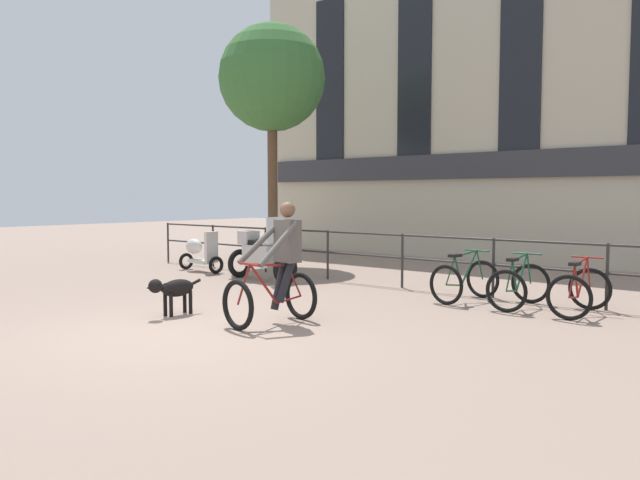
# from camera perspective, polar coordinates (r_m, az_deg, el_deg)

# --- Properties ---
(ground_plane) EXTENTS (60.00, 60.00, 0.00)m
(ground_plane) POSITION_cam_1_polar(r_m,az_deg,el_deg) (8.44, -12.16, -8.23)
(ground_plane) COLOR gray
(canal_railing) EXTENTS (15.05, 0.05, 1.05)m
(canal_railing) POSITION_cam_1_polar(r_m,az_deg,el_deg) (12.18, 7.54, -1.03)
(canal_railing) COLOR #2D2B28
(canal_railing) RESTS_ON ground_plane
(building_facade) EXTENTS (18.00, 0.72, 9.68)m
(building_facade) POSITION_cam_1_polar(r_m,az_deg,el_deg) (17.56, 18.23, 13.82)
(building_facade) COLOR #BCB299
(building_facade) RESTS_ON ground_plane
(cyclist_with_bike) EXTENTS (0.83, 1.25, 1.70)m
(cyclist_with_bike) POSITION_cam_1_polar(r_m,az_deg,el_deg) (8.71, -3.84, -2.67)
(cyclist_with_bike) COLOR black
(cyclist_with_bike) RESTS_ON ground_plane
(dog) EXTENTS (0.23, 0.97, 0.58)m
(dog) POSITION_cam_1_polar(r_m,az_deg,el_deg) (9.55, -13.31, -4.38)
(dog) COLOR black
(dog) RESTS_ON ground_plane
(parked_motorcycle) EXTENTS (1.66, 0.76, 1.35)m
(parked_motorcycle) POSITION_cam_1_polar(r_m,az_deg,el_deg) (13.14, -5.41, -1.28)
(parked_motorcycle) COLOR black
(parked_motorcycle) RESTS_ON ground_plane
(parked_bicycle_near_lamp) EXTENTS (0.80, 1.19, 0.86)m
(parked_bicycle_near_lamp) POSITION_cam_1_polar(r_m,az_deg,el_deg) (10.83, 13.10, -3.60)
(parked_bicycle_near_lamp) COLOR black
(parked_bicycle_near_lamp) RESTS_ON ground_plane
(parked_bicycle_mid_left) EXTENTS (0.70, 1.13, 0.86)m
(parked_bicycle_mid_left) POSITION_cam_1_polar(r_m,az_deg,el_deg) (10.44, 17.72, -3.98)
(parked_bicycle_mid_left) COLOR black
(parked_bicycle_mid_left) RESTS_ON ground_plane
(parked_bicycle_mid_right) EXTENTS (0.69, 1.13, 0.86)m
(parked_bicycle_mid_right) POSITION_cam_1_polar(r_m,az_deg,el_deg) (10.12, 22.66, -4.35)
(parked_bicycle_mid_right) COLOR black
(parked_bicycle_mid_right) RESTS_ON ground_plane
(parked_scooter) EXTENTS (1.30, 0.48, 0.96)m
(parked_scooter) POSITION_cam_1_polar(r_m,az_deg,el_deg) (14.96, -10.96, -1.08)
(parked_scooter) COLOR black
(parked_scooter) RESTS_ON ground_plane
(tree_canalside_left) EXTENTS (2.78, 2.78, 6.24)m
(tree_canalside_left) POSITION_cam_1_polar(r_m,az_deg,el_deg) (16.80, -4.41, 14.46)
(tree_canalside_left) COLOR brown
(tree_canalside_left) RESTS_ON ground_plane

